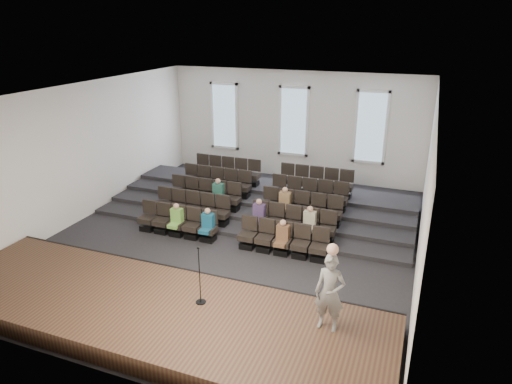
% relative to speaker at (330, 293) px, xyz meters
% --- Properties ---
extents(ground, '(14.00, 14.00, 0.00)m').
position_rel_speaker_xyz_m(ground, '(-4.25, 4.46, -1.42)').
color(ground, black).
rests_on(ground, ground).
extents(ceiling, '(12.00, 14.00, 0.02)m').
position_rel_speaker_xyz_m(ceiling, '(-4.25, 4.46, 3.59)').
color(ceiling, white).
rests_on(ceiling, ground).
extents(wall_back, '(12.00, 0.04, 5.00)m').
position_rel_speaker_xyz_m(wall_back, '(-4.25, 11.48, 1.08)').
color(wall_back, silver).
rests_on(wall_back, ground).
extents(wall_front, '(12.00, 0.04, 5.00)m').
position_rel_speaker_xyz_m(wall_front, '(-4.25, -2.56, 1.08)').
color(wall_front, silver).
rests_on(wall_front, ground).
extents(wall_left, '(0.04, 14.00, 5.00)m').
position_rel_speaker_xyz_m(wall_left, '(-10.27, 4.46, 1.08)').
color(wall_left, silver).
rests_on(wall_left, ground).
extents(wall_right, '(0.04, 14.00, 5.00)m').
position_rel_speaker_xyz_m(wall_right, '(1.77, 4.46, 1.08)').
color(wall_right, silver).
rests_on(wall_right, ground).
extents(stage, '(11.80, 3.60, 0.50)m').
position_rel_speaker_xyz_m(stage, '(-4.25, -0.64, -1.17)').
color(stage, '#44301D').
rests_on(stage, ground).
extents(stage_lip, '(11.80, 0.06, 0.52)m').
position_rel_speaker_xyz_m(stage_lip, '(-4.25, 1.13, -1.17)').
color(stage_lip, black).
rests_on(stage_lip, ground).
extents(risers, '(11.80, 4.80, 0.60)m').
position_rel_speaker_xyz_m(risers, '(-4.25, 7.63, -1.22)').
color(risers, black).
rests_on(risers, ground).
extents(seating_rows, '(6.80, 4.70, 1.67)m').
position_rel_speaker_xyz_m(seating_rows, '(-4.25, 6.00, -0.74)').
color(seating_rows, black).
rests_on(seating_rows, ground).
extents(windows, '(8.44, 0.10, 3.24)m').
position_rel_speaker_xyz_m(windows, '(-4.25, 11.41, 1.28)').
color(windows, white).
rests_on(windows, wall_back).
extents(audience, '(4.85, 2.64, 1.10)m').
position_rel_speaker_xyz_m(audience, '(-3.88, 4.76, -0.61)').
color(audience, '#6FAF46').
rests_on(audience, seating_rows).
extents(speaker, '(0.69, 0.47, 1.84)m').
position_rel_speaker_xyz_m(speaker, '(0.00, 0.00, 0.00)').
color(speaker, slate).
rests_on(speaker, stage).
extents(mic_stand, '(0.26, 0.26, 1.55)m').
position_rel_speaker_xyz_m(mic_stand, '(-3.16, -0.14, -0.46)').
color(mic_stand, black).
rests_on(mic_stand, stage).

